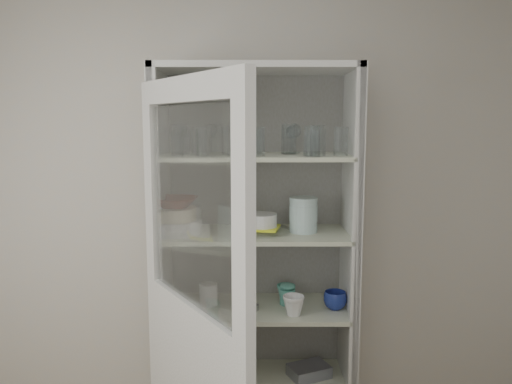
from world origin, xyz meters
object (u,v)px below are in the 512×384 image
at_px(mug_blue, 335,300).
at_px(tin_box, 309,371).
at_px(goblet_3, 292,138).
at_px(cream_dish, 233,371).
at_px(grey_bowl_stack, 303,215).
at_px(goblet_0, 180,137).
at_px(white_ramekin, 262,220).
at_px(measuring_cups, 245,307).
at_px(glass_platter, 262,230).
at_px(pantry_cabinet, 256,287).
at_px(cupboard_door, 193,357).
at_px(yellow_trivet, 262,228).
at_px(mug_white, 294,306).
at_px(goblet_2, 294,137).
at_px(terracotta_bowl, 175,202).
at_px(goblet_1, 210,137).
at_px(mug_teal, 286,293).
at_px(plate_stack_back, 180,216).
at_px(cream_bowl, 176,214).
at_px(teal_jar, 288,295).
at_px(white_canister, 208,294).
at_px(plate_stack_front, 176,227).

relative_size(mug_blue, tin_box, 0.57).
distance_m(goblet_3, cream_dish, 1.28).
distance_m(grey_bowl_stack, cream_dish, 0.93).
height_order(goblet_0, grey_bowl_stack, goblet_0).
bearing_deg(white_ramekin, measuring_cups, -149.49).
relative_size(glass_platter, cream_dish, 1.30).
xyz_separation_m(pantry_cabinet, cupboard_door, (-0.26, -0.67, -0.07)).
distance_m(yellow_trivet, mug_white, 0.42).
bearing_deg(goblet_2, glass_platter, -147.45).
relative_size(terracotta_bowl, measuring_cups, 2.33).
xyz_separation_m(goblet_0, mug_blue, (0.81, -0.17, -0.84)).
height_order(goblet_1, mug_teal, goblet_1).
height_order(pantry_cabinet, mug_teal, pantry_cabinet).
height_order(plate_stack_back, white_ramekin, plate_stack_back).
bearing_deg(goblet_3, yellow_trivet, -143.69).
bearing_deg(goblet_1, goblet_2, -2.25).
xyz_separation_m(cream_bowl, cream_dish, (0.28, 0.04, -0.87)).
xyz_separation_m(goblet_1, tin_box, (0.53, -0.11, -1.25)).
xyz_separation_m(goblet_1, cream_dish, (0.12, -0.12, -1.25)).
distance_m(cream_bowl, yellow_trivet, 0.45).
height_order(plate_stack_back, measuring_cups, plate_stack_back).
xyz_separation_m(goblet_0, teal_jar, (0.57, -0.10, -0.84)).
distance_m(goblet_0, goblet_3, 0.59).
height_order(goblet_2, grey_bowl_stack, goblet_2).
relative_size(white_canister, cream_dish, 0.49).
xyz_separation_m(pantry_cabinet, mug_blue, (0.41, -0.11, -0.03)).
relative_size(yellow_trivet, measuring_cups, 1.82).
relative_size(goblet_3, plate_stack_front, 0.61).
bearing_deg(mug_blue, goblet_0, 164.07).
relative_size(yellow_trivet, teal_jar, 1.70).
height_order(goblet_0, plate_stack_front, goblet_0).
xyz_separation_m(cream_dish, tin_box, (0.41, 0.01, -0.01)).
distance_m(cream_bowl, cream_dish, 0.91).
xyz_separation_m(goblet_0, plate_stack_back, (-0.01, 0.01, -0.43)).
height_order(plate_stack_front, mug_teal, plate_stack_front).
height_order(glass_platter, mug_white, glass_platter).
bearing_deg(goblet_2, cupboard_door, -123.28).
height_order(white_ramekin, white_canister, white_ramekin).
xyz_separation_m(pantry_cabinet, goblet_1, (-0.24, 0.05, 0.80)).
bearing_deg(pantry_cabinet, mug_teal, -1.68).
xyz_separation_m(cupboard_door, mug_white, (0.45, 0.47, 0.04)).
distance_m(mug_white, teal_jar, 0.15).
bearing_deg(goblet_0, mug_white, -23.22).
height_order(goblet_1, grey_bowl_stack, goblet_1).
bearing_deg(grey_bowl_stack, cream_dish, -179.76).
distance_m(mug_white, measuring_cups, 0.26).
height_order(terracotta_bowl, measuring_cups, terracotta_bowl).
xyz_separation_m(yellow_trivet, white_canister, (-0.28, 0.02, -0.37)).
distance_m(goblet_3, mug_teal, 0.83).
relative_size(cream_bowl, grey_bowl_stack, 1.17).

